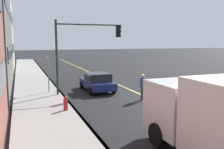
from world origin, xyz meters
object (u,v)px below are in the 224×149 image
(car_maroon, at_px, (205,91))
(pedestrian_with_backpack, at_px, (143,85))
(car_navy, at_px, (97,82))
(street_sign_post, at_px, (48,71))
(traffic_light_mast, at_px, (84,43))
(fire_hydrant, at_px, (66,105))

(car_maroon, height_order, pedestrian_with_backpack, pedestrian_with_backpack)
(car_navy, relative_size, pedestrian_with_backpack, 2.36)
(pedestrian_with_backpack, bearing_deg, street_sign_post, 53.48)
(pedestrian_with_backpack, relative_size, traffic_light_mast, 0.32)
(fire_hydrant, bearing_deg, pedestrian_with_backpack, -77.86)
(traffic_light_mast, height_order, street_sign_post, traffic_light_mast)
(fire_hydrant, bearing_deg, car_maroon, -94.75)
(pedestrian_with_backpack, bearing_deg, traffic_light_mast, 45.73)
(fire_hydrant, bearing_deg, car_navy, -33.72)
(car_maroon, height_order, fire_hydrant, car_maroon)
(traffic_light_mast, distance_m, fire_hydrant, 5.91)
(traffic_light_mast, bearing_deg, fire_hydrant, 153.18)
(car_navy, relative_size, traffic_light_mast, 0.77)
(traffic_light_mast, bearing_deg, street_sign_post, 66.45)
(car_navy, distance_m, street_sign_post, 3.90)
(pedestrian_with_backpack, xyz_separation_m, fire_hydrant, (-1.17, 5.45, -0.58))
(car_maroon, bearing_deg, pedestrian_with_backpack, 61.89)
(car_navy, height_order, pedestrian_with_backpack, pedestrian_with_backpack)
(car_maroon, xyz_separation_m, street_sign_post, (6.19, 9.36, 1.01))
(car_maroon, distance_m, street_sign_post, 11.26)
(car_maroon, relative_size, street_sign_post, 1.42)
(car_maroon, relative_size, pedestrian_with_backpack, 2.39)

